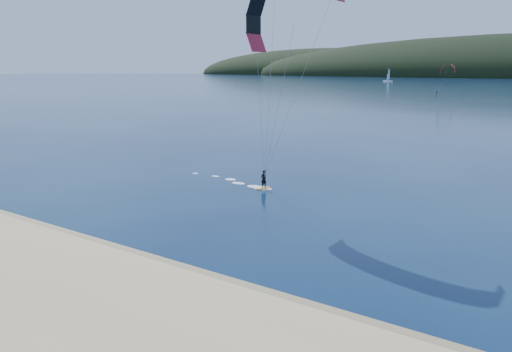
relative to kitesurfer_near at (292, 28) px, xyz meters
The scene contains 5 objects.
ground 25.85m from the kitesurfer_near, 83.58° to the right, with size 1800.00×1800.00×0.00m, color #071639.
wet_sand 22.30m from the kitesurfer_near, 81.86° to the right, with size 220.00×2.50×0.10m.
kitesurfer_near is the anchor object (origin of this frame).
kitesurfer_far 190.74m from the kitesurfer_near, 99.79° to the left, with size 8.37×5.31×11.77m.
sailboat 400.24m from the kitesurfer_near, 108.37° to the left, with size 8.30×5.30×11.72m.
Camera 1 is at (18.51, -14.79, 11.60)m, focal length 34.57 mm.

